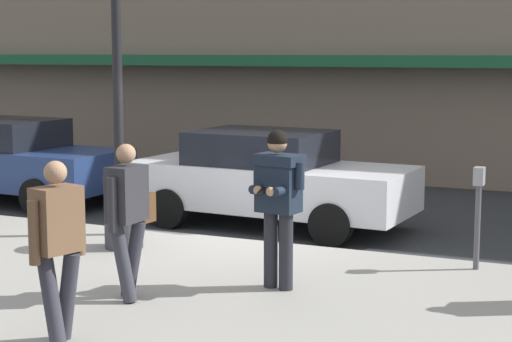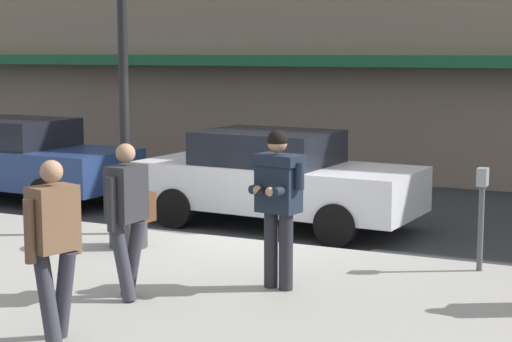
{
  "view_description": "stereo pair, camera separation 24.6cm",
  "coord_description": "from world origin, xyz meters",
  "px_view_note": "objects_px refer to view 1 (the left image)",
  "views": [
    {
      "loc": [
        5.26,
        -11.08,
        2.81
      ],
      "look_at": [
        1.48,
        -2.52,
        1.49
      ],
      "focal_mm": 60.0,
      "sensor_mm": 36.0,
      "label": 1
    },
    {
      "loc": [
        5.48,
        -10.98,
        2.81
      ],
      "look_at": [
        1.48,
        -2.52,
        1.49
      ],
      "focal_mm": 60.0,
      "sensor_mm": 36.0,
      "label": 2
    }
  ],
  "objects_px": {
    "parked_sedan_near": "(8,159)",
    "pedestrian_dark_coat": "(58,240)",
    "parking_meter": "(478,203)",
    "street_lamp_post": "(116,27)",
    "pedestrian_with_bag": "(128,211)",
    "man_texting_on_phone": "(278,192)",
    "trash_bin": "(123,212)",
    "parked_sedan_mid": "(269,178)"
  },
  "relations": [
    {
      "from": "parked_sedan_near",
      "to": "pedestrian_dark_coat",
      "type": "bearing_deg",
      "value": -47.21
    },
    {
      "from": "parking_meter",
      "to": "parked_sedan_near",
      "type": "bearing_deg",
      "value": 166.41
    },
    {
      "from": "street_lamp_post",
      "to": "pedestrian_dark_coat",
      "type": "bearing_deg",
      "value": -63.91
    },
    {
      "from": "pedestrian_with_bag",
      "to": "street_lamp_post",
      "type": "bearing_deg",
      "value": 124.44
    },
    {
      "from": "street_lamp_post",
      "to": "parking_meter",
      "type": "relative_size",
      "value": 3.84
    },
    {
      "from": "man_texting_on_phone",
      "to": "street_lamp_post",
      "type": "xyz_separation_m",
      "value": [
        -3.2,
        1.73,
        1.89
      ]
    },
    {
      "from": "parked_sedan_near",
      "to": "parking_meter",
      "type": "bearing_deg",
      "value": -13.59
    },
    {
      "from": "street_lamp_post",
      "to": "parking_meter",
      "type": "xyz_separation_m",
      "value": [
        5.11,
        0.05,
        -2.17
      ]
    },
    {
      "from": "parked_sedan_near",
      "to": "pedestrian_dark_coat",
      "type": "distance_m",
      "value": 8.82
    },
    {
      "from": "street_lamp_post",
      "to": "parking_meter",
      "type": "height_order",
      "value": "street_lamp_post"
    },
    {
      "from": "pedestrian_dark_coat",
      "to": "trash_bin",
      "type": "distance_m",
      "value": 3.89
    },
    {
      "from": "parked_sedan_near",
      "to": "man_texting_on_phone",
      "type": "height_order",
      "value": "man_texting_on_phone"
    },
    {
      "from": "parked_sedan_mid",
      "to": "parked_sedan_near",
      "type": "bearing_deg",
      "value": 177.95
    },
    {
      "from": "parking_meter",
      "to": "street_lamp_post",
      "type": "bearing_deg",
      "value": -179.44
    },
    {
      "from": "parked_sedan_mid",
      "to": "street_lamp_post",
      "type": "xyz_separation_m",
      "value": [
        -1.49,
        -2.04,
        2.35
      ]
    },
    {
      "from": "parked_sedan_near",
      "to": "pedestrian_dark_coat",
      "type": "xyz_separation_m",
      "value": [
        5.98,
        -6.47,
        0.32
      ]
    },
    {
      "from": "parked_sedan_near",
      "to": "parked_sedan_mid",
      "type": "xyz_separation_m",
      "value": [
        5.41,
        -0.19,
        0.0
      ]
    },
    {
      "from": "pedestrian_with_bag",
      "to": "street_lamp_post",
      "type": "height_order",
      "value": "street_lamp_post"
    },
    {
      "from": "parked_sedan_near",
      "to": "pedestrian_with_bag",
      "type": "height_order",
      "value": "pedestrian_with_bag"
    },
    {
      "from": "parked_sedan_mid",
      "to": "trash_bin",
      "type": "relative_size",
      "value": 4.7
    },
    {
      "from": "man_texting_on_phone",
      "to": "street_lamp_post",
      "type": "relative_size",
      "value": 0.37
    },
    {
      "from": "parked_sedan_near",
      "to": "man_texting_on_phone",
      "type": "relative_size",
      "value": 2.54
    },
    {
      "from": "pedestrian_dark_coat",
      "to": "trash_bin",
      "type": "xyz_separation_m",
      "value": [
        -1.57,
        3.53,
        -0.47
      ]
    },
    {
      "from": "parked_sedan_mid",
      "to": "pedestrian_with_bag",
      "type": "bearing_deg",
      "value": -85.23
    },
    {
      "from": "pedestrian_dark_coat",
      "to": "parking_meter",
      "type": "distance_m",
      "value": 5.25
    },
    {
      "from": "pedestrian_dark_coat",
      "to": "parking_meter",
      "type": "relative_size",
      "value": 1.34
    },
    {
      "from": "parked_sedan_near",
      "to": "pedestrian_with_bag",
      "type": "xyz_separation_m",
      "value": [
        5.81,
        -4.99,
        0.32
      ]
    },
    {
      "from": "parked_sedan_mid",
      "to": "trash_bin",
      "type": "bearing_deg",
      "value": -109.8
    },
    {
      "from": "pedestrian_with_bag",
      "to": "trash_bin",
      "type": "relative_size",
      "value": 1.74
    },
    {
      "from": "parked_sedan_near",
      "to": "man_texting_on_phone",
      "type": "bearing_deg",
      "value": -29.14
    },
    {
      "from": "parked_sedan_mid",
      "to": "trash_bin",
      "type": "xyz_separation_m",
      "value": [
        -0.99,
        -2.74,
        -0.16
      ]
    },
    {
      "from": "pedestrian_dark_coat",
      "to": "parking_meter",
      "type": "bearing_deg",
      "value": 54.67
    },
    {
      "from": "man_texting_on_phone",
      "to": "pedestrian_dark_coat",
      "type": "bearing_deg",
      "value": -114.28
    },
    {
      "from": "pedestrian_with_bag",
      "to": "street_lamp_post",
      "type": "xyz_separation_m",
      "value": [
        -1.9,
        2.76,
        2.03
      ]
    },
    {
      "from": "parked_sedan_mid",
      "to": "parking_meter",
      "type": "xyz_separation_m",
      "value": [
        3.62,
        -1.99,
        0.18
      ]
    },
    {
      "from": "parked_sedan_mid",
      "to": "parking_meter",
      "type": "distance_m",
      "value": 4.13
    },
    {
      "from": "pedestrian_dark_coat",
      "to": "street_lamp_post",
      "type": "distance_m",
      "value": 5.14
    },
    {
      "from": "trash_bin",
      "to": "parking_meter",
      "type": "bearing_deg",
      "value": 9.33
    },
    {
      "from": "street_lamp_post",
      "to": "trash_bin",
      "type": "relative_size",
      "value": 4.98
    },
    {
      "from": "pedestrian_dark_coat",
      "to": "trash_bin",
      "type": "height_order",
      "value": "pedestrian_dark_coat"
    },
    {
      "from": "parked_sedan_near",
      "to": "trash_bin",
      "type": "relative_size",
      "value": 4.69
    },
    {
      "from": "man_texting_on_phone",
      "to": "pedestrian_dark_coat",
      "type": "relative_size",
      "value": 1.06
    }
  ]
}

